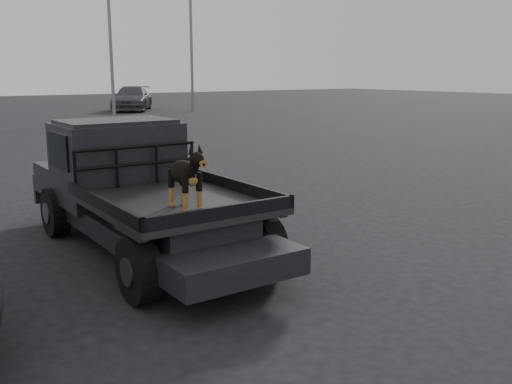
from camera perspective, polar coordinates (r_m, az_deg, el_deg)
ground at (r=6.66m, az=-4.53°, el=-10.15°), size 120.00×120.00×0.00m
flatbed_ute at (r=8.20m, az=-11.03°, el=-2.71°), size 2.00×5.40×0.92m
ute_cab at (r=8.90m, az=-13.74°, el=4.22°), size 1.72×1.30×0.88m
headache_rack at (r=8.23m, az=-11.80°, el=2.55°), size 1.80×0.08×0.55m
dog at (r=6.71m, az=-7.14°, el=1.45°), size 0.32×0.60×0.74m
distant_car_b at (r=38.94m, az=-12.30°, el=9.13°), size 4.64×5.79×1.57m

